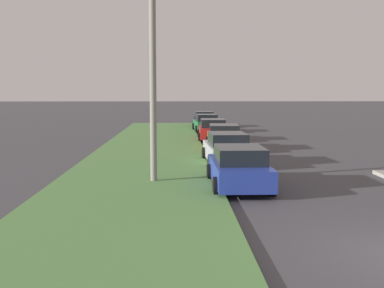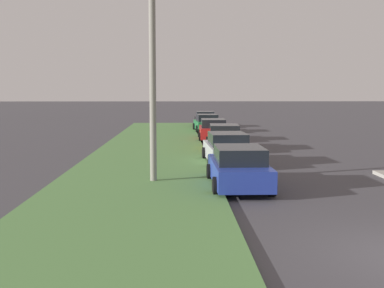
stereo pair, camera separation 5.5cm
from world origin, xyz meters
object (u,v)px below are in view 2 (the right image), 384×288
at_px(parked_car_silver, 227,149).
at_px(parked_car_black, 205,119).
at_px(parked_car_blue, 239,168).
at_px(parked_car_red, 213,130).
at_px(parked_car_orange, 224,138).
at_px(parked_car_green, 207,123).
at_px(streetlight, 162,62).

relative_size(parked_car_silver, parked_car_black, 1.01).
height_order(parked_car_blue, parked_car_red, same).
bearing_deg(parked_car_black, parked_car_orange, -179.99).
bearing_deg(parked_car_orange, parked_car_green, 3.77).
height_order(parked_car_black, streetlight, streetlight).
distance_m(parked_car_blue, streetlight, 4.61).
distance_m(parked_car_green, parked_car_black, 5.55).
relative_size(parked_car_green, parked_car_black, 1.02).
distance_m(parked_car_orange, parked_car_black, 17.73).
bearing_deg(streetlight, parked_car_blue, -106.84).
distance_m(parked_car_silver, parked_car_black, 23.17).
bearing_deg(parked_car_red, parked_car_black, 0.82).
relative_size(parked_car_orange, streetlight, 0.58).
xyz_separation_m(parked_car_green, parked_car_black, (5.55, -0.15, 0.00)).
bearing_deg(parked_car_orange, parked_car_blue, 179.74).
bearing_deg(parked_car_green, parked_car_black, -4.96).
xyz_separation_m(parked_car_silver, streetlight, (-4.65, 2.81, 3.67)).
xyz_separation_m(parked_car_silver, parked_car_green, (17.63, -0.10, 0.00)).
bearing_deg(parked_car_orange, streetlight, 164.97).
relative_size(parked_car_silver, streetlight, 0.58).
xyz_separation_m(parked_car_black, streetlight, (-27.82, 3.07, 3.67)).
xyz_separation_m(parked_car_orange, streetlight, (-10.09, 3.19, 3.67)).
bearing_deg(parked_car_silver, parked_car_green, -2.80).
height_order(parked_car_red, parked_car_black, same).
bearing_deg(parked_car_green, parked_car_blue, 176.01).
bearing_deg(parked_car_blue, parked_car_silver, -2.06).
relative_size(parked_car_blue, parked_car_orange, 0.99).
bearing_deg(parked_car_black, parked_car_green, 178.03).
bearing_deg(parked_car_red, parked_car_silver, -179.40).
height_order(parked_car_orange, streetlight, streetlight).
distance_m(parked_car_silver, streetlight, 6.55).
xyz_separation_m(parked_car_green, streetlight, (-22.27, 2.91, 3.67)).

